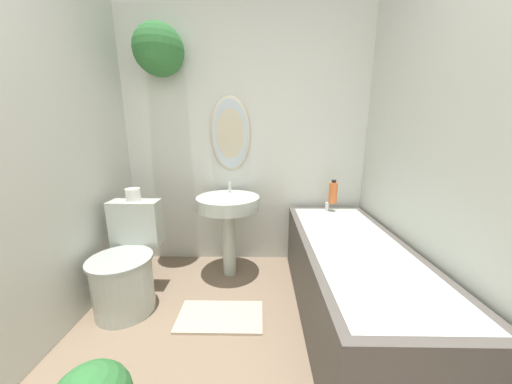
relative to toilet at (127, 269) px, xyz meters
The scene contains 9 objects.
wall_back 1.49m from the toilet, 46.80° to the left, with size 2.41×0.42×2.40m.
wall_left 1.00m from the toilet, 133.71° to the right, with size 0.06×2.32×2.40m.
wall_right 2.25m from the toilet, ahead, with size 0.06×2.32×2.40m.
toilet is the anchor object (origin of this frame).
pedestal_sink 0.91m from the toilet, 32.44° to the left, with size 0.56×0.56×0.85m.
bathtub 1.64m from the toilet, ahead, with size 0.69×1.69×0.65m.
shampoo_bottle 1.85m from the toilet, 19.91° to the left, with size 0.08×0.08×0.22m.
bath_mat 0.79m from the toilet, 11.13° to the right, with size 0.61×0.33×0.02m.
toilet_paper_roll 0.56m from the toilet, 90.00° to the left, with size 0.11×0.11×0.10m.
Camera 1 is at (0.14, -0.30, 1.31)m, focal length 18.00 mm.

